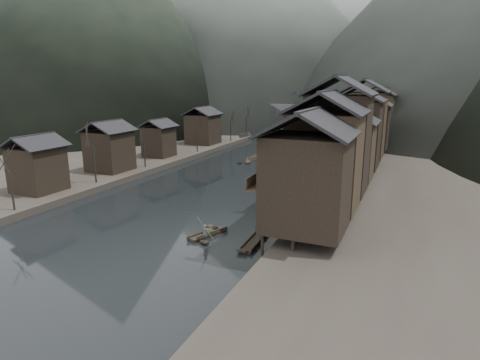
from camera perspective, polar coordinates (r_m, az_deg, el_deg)
The scene contains 14 objects.
water at distance 50.98m, azimuth -7.75°, elevation -3.93°, with size 300.00×300.00×0.00m, color black.
right_bank at distance 83.09m, azimuth 29.79°, elevation 1.95°, with size 40.00×200.00×1.80m, color #2D2823.
left_bank at distance 102.45m, azimuth -12.94°, elevation 5.23°, with size 40.00×200.00×1.20m, color #2D2823.
stilt_houses at distance 61.40m, azimuth 15.92°, elevation 7.40°, with size 9.00×67.60×16.37m.
left_houses at distance 77.38m, azimuth -13.19°, elevation 6.26°, with size 8.10×53.20×8.73m.
bare_trees at distance 78.29m, azimuth -9.53°, elevation 7.07°, with size 3.89×73.71×7.77m.
moored_sampans at distance 66.35m, azimuth 11.37°, elevation 0.32°, with size 2.87×63.16×0.47m.
midriver_boats at distance 91.49m, azimuth 7.23°, elevation 4.21°, with size 13.79×32.32×0.45m.
stone_bridge at distance 116.57m, azimuth 11.04°, elevation 8.59°, with size 40.00×6.00×9.00m.
hills at distance 210.98m, azimuth 19.47°, elevation 22.30°, with size 320.00×380.00×105.60m.
hero_sampan at distance 41.73m, azimuth -4.62°, elevation -7.67°, with size 2.53×4.92×0.43m.
cargo_heap at distance 41.74m, azimuth -4.60°, elevation -6.85°, with size 1.09×1.42×0.65m, color black.
boatman at distance 39.75m, azimuth -4.99°, elevation -7.16°, with size 0.61×0.40×1.68m, color #504F52.
bamboo_pole at distance 38.85m, azimuth -4.81°, elevation -3.85°, with size 0.06×0.06×3.82m, color #8C7A51.
Camera 1 is at (25.59, -41.24, 15.58)m, focal length 30.00 mm.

